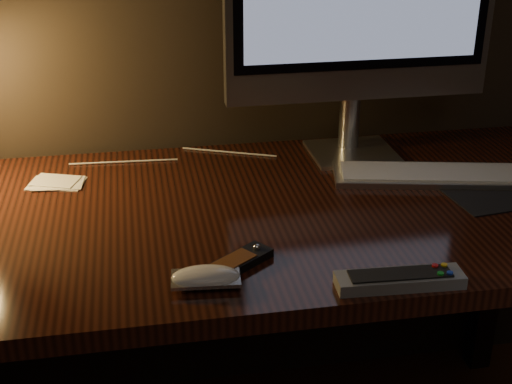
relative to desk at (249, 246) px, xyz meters
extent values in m
cube|color=#33140B|center=(0.00, -0.07, 0.11)|extent=(1.60, 0.75, 0.04)
cube|color=black|center=(0.75, 0.25, -0.27)|extent=(0.06, 0.06, 0.71)
cube|color=black|center=(0.00, 0.27, -0.17)|extent=(1.48, 0.02, 0.51)
cube|color=silver|center=(0.29, 0.19, 0.13)|extent=(0.20, 0.18, 0.01)
cylinder|color=silver|center=(0.29, 0.22, 0.21)|extent=(0.05, 0.05, 0.14)
cube|color=silver|center=(0.44, 0.01, 0.14)|extent=(0.49, 0.23, 0.02)
cube|color=black|center=(0.53, -0.09, 0.13)|extent=(0.25, 0.21, 0.00)
ellipsoid|color=white|center=(-0.13, -0.35, 0.14)|extent=(0.12, 0.07, 0.02)
cube|color=black|center=(-0.07, -0.29, 0.14)|extent=(0.13, 0.12, 0.02)
cube|color=brown|center=(-0.07, -0.29, 0.14)|extent=(0.09, 0.08, 0.00)
sphere|color=silver|center=(-0.07, -0.29, 0.15)|extent=(0.01, 0.01, 0.01)
cube|color=gray|center=(0.19, -0.41, 0.14)|extent=(0.22, 0.07, 0.02)
cube|color=black|center=(0.19, -0.41, 0.15)|extent=(0.18, 0.05, 0.00)
cylinder|color=red|center=(0.19, -0.41, 0.15)|extent=(0.01, 0.01, 0.00)
cylinder|color=#0C8C19|center=(0.19, -0.41, 0.15)|extent=(0.01, 0.01, 0.00)
cylinder|color=gold|center=(0.19, -0.41, 0.15)|extent=(0.01, 0.01, 0.00)
cylinder|color=#1433BF|center=(0.19, -0.41, 0.15)|extent=(0.01, 0.01, 0.00)
cube|color=white|center=(-0.41, 0.13, 0.13)|extent=(0.13, 0.11, 0.01)
cylinder|color=white|center=(-0.14, 0.23, 0.13)|extent=(0.48, 0.14, 0.00)
camera|label=1|loc=(-0.23, -1.37, 0.77)|focal=50.00mm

